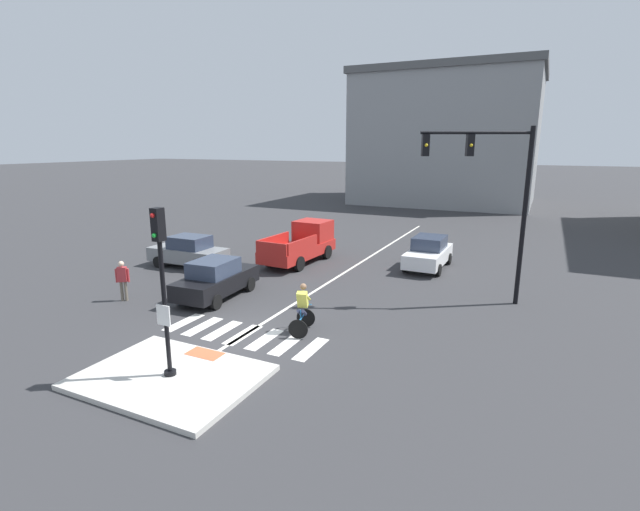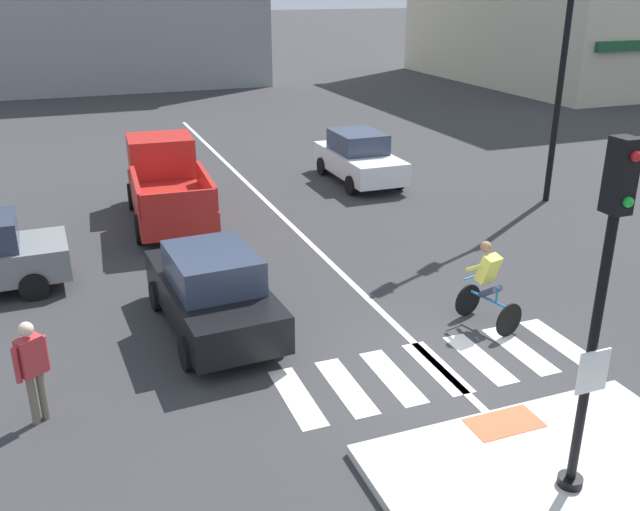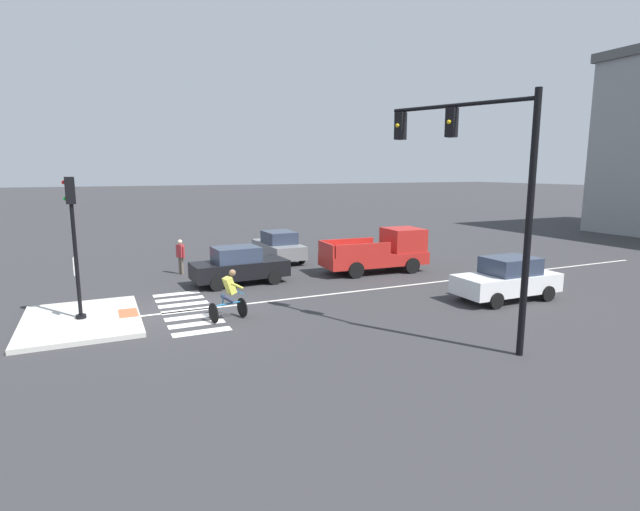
{
  "view_description": "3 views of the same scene",
  "coord_description": "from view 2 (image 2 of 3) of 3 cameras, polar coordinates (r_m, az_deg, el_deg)",
  "views": [
    {
      "loc": [
        8.65,
        -11.69,
        6.22
      ],
      "look_at": [
        0.34,
        5.48,
        1.65
      ],
      "focal_mm": 26.04,
      "sensor_mm": 36.0,
      "label": 1
    },
    {
      "loc": [
        -5.6,
        -8.71,
        6.23
      ],
      "look_at": [
        -1.04,
        3.19,
        1.14
      ],
      "focal_mm": 38.77,
      "sensor_mm": 36.0,
      "label": 2
    },
    {
      "loc": [
        17.15,
        -2.44,
        4.89
      ],
      "look_at": [
        0.73,
        5.07,
        1.74
      ],
      "focal_mm": 27.46,
      "sensor_mm": 36.0,
      "label": 3
    }
  ],
  "objects": [
    {
      "name": "pickup_truck_red_westbound_far",
      "position": [
        19.73,
        -12.55,
        5.81
      ],
      "size": [
        2.27,
        5.2,
        2.08
      ],
      "color": "red",
      "rests_on": "ground"
    },
    {
      "name": "crosswalk_stripe_f",
      "position": [
        13.13,
        16.16,
        -7.48
      ],
      "size": [
        0.44,
        1.8,
        0.01
      ],
      "primitive_type": "cube",
      "color": "silver",
      "rests_on": "ground"
    },
    {
      "name": "crosswalk_stripe_d",
      "position": [
        12.26,
        9.63,
        -9.08
      ],
      "size": [
        0.44,
        1.8,
        0.01
      ],
      "primitive_type": "cube",
      "color": "silver",
      "rests_on": "ground"
    },
    {
      "name": "lane_centre_line",
      "position": [
        20.51,
        -4.0,
        4.04
      ],
      "size": [
        0.14,
        28.0,
        0.01
      ],
      "primitive_type": "cube",
      "color": "silver",
      "rests_on": "ground"
    },
    {
      "name": "car_black_westbound_near",
      "position": [
        13.14,
        -8.87,
        -2.87
      ],
      "size": [
        2.02,
        4.19,
        1.64
      ],
      "color": "black",
      "rests_on": "ground"
    },
    {
      "name": "ground_plane",
      "position": [
        12.08,
        10.22,
        -9.65
      ],
      "size": [
        300.0,
        300.0,
        0.0
      ],
      "primitive_type": "plane",
      "color": "#333335"
    },
    {
      "name": "tactile_pad_front",
      "position": [
        10.83,
        14.98,
        -13.2
      ],
      "size": [
        1.1,
        0.6,
        0.01
      ],
      "primitive_type": "cube",
      "color": "#DB5B38",
      "rests_on": "traffic_island"
    },
    {
      "name": "crosswalk_stripe_g",
      "position": [
        13.63,
        19.07,
        -6.72
      ],
      "size": [
        0.44,
        1.8,
        0.01
      ],
      "primitive_type": "cube",
      "color": "silver",
      "rests_on": "ground"
    },
    {
      "name": "crosswalk_stripe_e",
      "position": [
        12.67,
        13.01,
        -8.27
      ],
      "size": [
        0.44,
        1.8,
        0.01
      ],
      "primitive_type": "cube",
      "color": "silver",
      "rests_on": "ground"
    },
    {
      "name": "signal_pole",
      "position": [
        8.57,
        22.24,
        -2.88
      ],
      "size": [
        0.44,
        0.38,
        4.54
      ],
      "color": "black",
      "rests_on": "traffic_island"
    },
    {
      "name": "traffic_island",
      "position": [
        10.01,
        19.83,
        -17.68
      ],
      "size": [
        4.76,
        3.56,
        0.15
      ],
      "primitive_type": "cube",
      "color": "beige",
      "rests_on": "ground"
    },
    {
      "name": "cyclist",
      "position": [
        13.53,
        13.68,
        -2.22
      ],
      "size": [
        0.9,
        1.21,
        1.68
      ],
      "color": "black",
      "rests_on": "ground"
    },
    {
      "name": "crosswalk_stripe_b",
      "position": [
        11.58,
        2.15,
        -10.76
      ],
      "size": [
        0.44,
        1.8,
        0.01
      ],
      "primitive_type": "cube",
      "color": "silver",
      "rests_on": "ground"
    },
    {
      "name": "crosswalk_stripe_a",
      "position": [
        11.32,
        -1.92,
        -11.6
      ],
      "size": [
        0.44,
        1.8,
        0.01
      ],
      "primitive_type": "cube",
      "color": "silver",
      "rests_on": "ground"
    },
    {
      "name": "traffic_light_mast",
      "position": [
        20.22,
        18.04,
        16.49
      ],
      "size": [
        3.87,
        1.92,
        6.9
      ],
      "color": "black",
      "rests_on": "ground"
    },
    {
      "name": "car_white_eastbound_far",
      "position": [
        22.96,
        3.23,
        8.08
      ],
      "size": [
        1.87,
        4.11,
        1.64
      ],
      "color": "white",
      "rests_on": "ground"
    },
    {
      "name": "pedestrian_at_curb_left",
      "position": [
        11.11,
        -22.68,
        -8.28
      ],
      "size": [
        0.48,
        0.38,
        1.67
      ],
      "color": "#6B6051",
      "rests_on": "ground"
    },
    {
      "name": "crosswalk_stripe_c",
      "position": [
        11.89,
        6.01,
        -9.92
      ],
      "size": [
        0.44,
        1.8,
        0.01
      ],
      "primitive_type": "cube",
      "color": "silver",
      "rests_on": "ground"
    }
  ]
}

